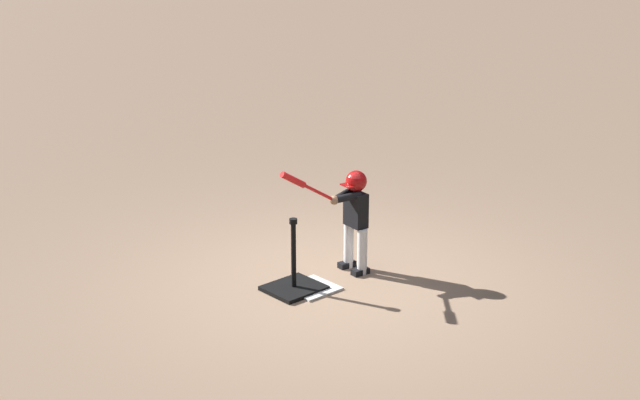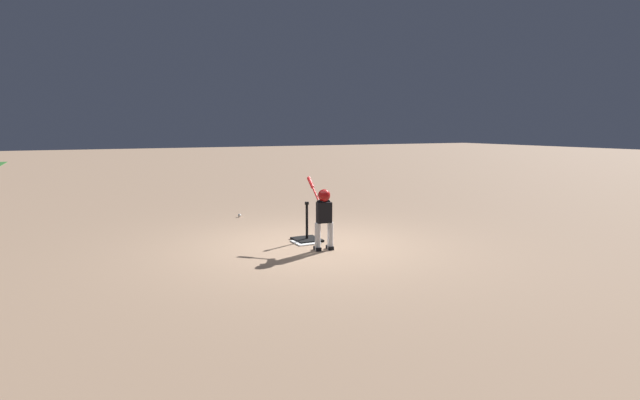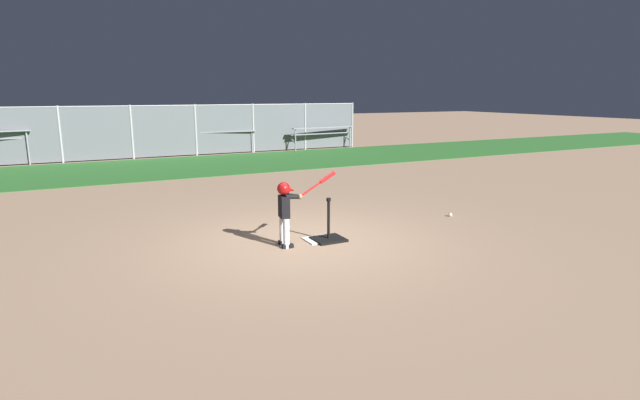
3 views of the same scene
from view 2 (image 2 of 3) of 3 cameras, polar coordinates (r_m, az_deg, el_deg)
name	(u,v)px [view 2 (image 2 of 3)]	position (r m, az deg, el deg)	size (l,w,h in m)	color
ground_plane	(310,246)	(8.88, -1.14, -5.28)	(90.00, 90.00, 0.00)	#93755B
home_plate	(306,242)	(9.13, -1.64, -4.84)	(0.44, 0.44, 0.02)	white
batting_tee	(307,236)	(9.28, -1.50, -4.17)	(0.51, 0.46, 0.73)	black
batter_child	(323,211)	(8.50, 0.37, -1.29)	(0.98, 0.34, 1.19)	silver
baseball	(240,215)	(11.87, -9.18, -1.75)	(0.07, 0.07, 0.07)	white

